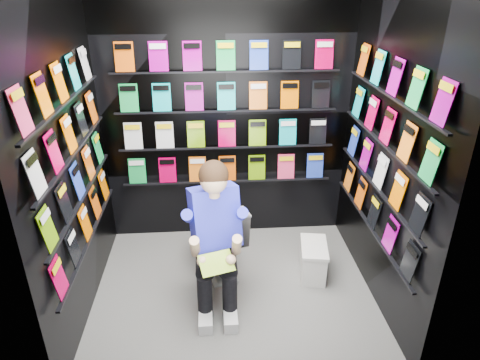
{
  "coord_description": "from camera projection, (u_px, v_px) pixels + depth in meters",
  "views": [
    {
      "loc": [
        -0.17,
        -2.97,
        2.51
      ],
      "look_at": [
        0.07,
        0.15,
        1.01
      ],
      "focal_mm": 32.0,
      "sensor_mm": 36.0,
      "label": 1
    }
  ],
  "objects": [
    {
      "name": "floor",
      "position": [
        234.0,
        290.0,
        3.77
      ],
      "size": [
        2.4,
        2.4,
        0.0
      ],
      "primitive_type": "plane",
      "color": "slate",
      "rests_on": "ground"
    },
    {
      "name": "wall_back",
      "position": [
        226.0,
        115.0,
        4.11
      ],
      "size": [
        2.4,
        0.04,
        2.6
      ],
      "primitive_type": "cube",
      "color": "black",
      "rests_on": "floor"
    },
    {
      "name": "wall_front",
      "position": [
        243.0,
        224.0,
        2.31
      ],
      "size": [
        2.4,
        0.04,
        2.6
      ],
      "primitive_type": "cube",
      "color": "black",
      "rests_on": "floor"
    },
    {
      "name": "wall_left",
      "position": [
        69.0,
        159.0,
        3.13
      ],
      "size": [
        0.04,
        2.0,
        2.6
      ],
      "primitive_type": "cube",
      "color": "black",
      "rests_on": "floor"
    },
    {
      "name": "wall_right",
      "position": [
        388.0,
        150.0,
        3.29
      ],
      "size": [
        0.04,
        2.0,
        2.6
      ],
      "primitive_type": "cube",
      "color": "black",
      "rests_on": "floor"
    },
    {
      "name": "comics_back",
      "position": [
        227.0,
        115.0,
        4.08
      ],
      "size": [
        2.1,
        0.06,
        1.37
      ],
      "primitive_type": null,
      "color": "orange",
      "rests_on": "wall_back"
    },
    {
      "name": "comics_left",
      "position": [
        73.0,
        158.0,
        3.13
      ],
      "size": [
        0.06,
        1.7,
        1.37
      ],
      "primitive_type": null,
      "color": "orange",
      "rests_on": "wall_left"
    },
    {
      "name": "comics_right",
      "position": [
        384.0,
        149.0,
        3.29
      ],
      "size": [
        0.06,
        1.7,
        1.37
      ],
      "primitive_type": null,
      "color": "orange",
      "rests_on": "wall_right"
    },
    {
      "name": "toilet",
      "position": [
        215.0,
        234.0,
        3.92
      ],
      "size": [
        0.62,
        0.84,
        0.73
      ],
      "primitive_type": "imported",
      "rotation": [
        0.0,
        0.0,
        3.44
      ],
      "color": "white",
      "rests_on": "floor"
    },
    {
      "name": "longbox",
      "position": [
        313.0,
        261.0,
        3.91
      ],
      "size": [
        0.27,
        0.41,
        0.29
      ],
      "primitive_type": "cube",
      "rotation": [
        0.0,
        0.0,
        -0.16
      ],
      "color": "silver",
      "rests_on": "floor"
    },
    {
      "name": "longbox_lid",
      "position": [
        314.0,
        247.0,
        3.85
      ],
      "size": [
        0.29,
        0.44,
        0.03
      ],
      "primitive_type": "cube",
      "rotation": [
        0.0,
        0.0,
        -0.16
      ],
      "color": "silver",
      "rests_on": "longbox"
    },
    {
      "name": "reader",
      "position": [
        215.0,
        218.0,
        3.41
      ],
      "size": [
        0.71,
        0.87,
        1.38
      ],
      "primitive_type": null,
      "rotation": [
        0.0,
        0.0,
        0.3
      ],
      "color": "#292CCB",
      "rests_on": "toilet"
    },
    {
      "name": "held_comic",
      "position": [
        216.0,
        263.0,
        3.18
      ],
      "size": [
        0.29,
        0.22,
        0.11
      ],
      "primitive_type": "cube",
      "rotation": [
        -0.96,
        0.0,
        0.3
      ],
      "color": "green",
      "rests_on": "reader"
    }
  ]
}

